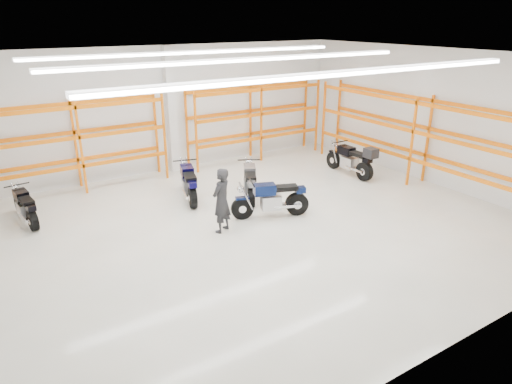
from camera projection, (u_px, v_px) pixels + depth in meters
ground at (258, 225)px, 12.64m from camera, size 14.00×14.00×0.00m
room_shell at (257, 107)px, 11.48m from camera, size 14.02×12.02×4.51m
motorcycle_main at (274, 200)px, 13.02m from camera, size 2.17×1.06×1.11m
motorcycle_back_a at (25, 208)px, 12.63m from camera, size 0.66×2.01×0.99m
motorcycle_back_b at (189, 184)px, 14.26m from camera, size 0.97×2.24×1.12m
motorcycle_back_c at (250, 183)px, 14.34m from camera, size 1.21×2.04×1.10m
motorcycle_back_d at (353, 160)px, 16.36m from camera, size 0.76×2.38×1.23m
standing_man at (221, 200)px, 11.99m from camera, size 0.77×0.68×1.77m
structural_column at (171, 110)px, 16.42m from camera, size 0.32×0.32×4.50m
pallet_racking_back_left at (77, 137)px, 14.63m from camera, size 5.67×0.87×3.00m
pallet_racking_back_right at (256, 115)px, 18.02m from camera, size 5.67×0.87×3.00m
pallet_racking_side at (421, 132)px, 15.23m from camera, size 0.87×9.07×3.00m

